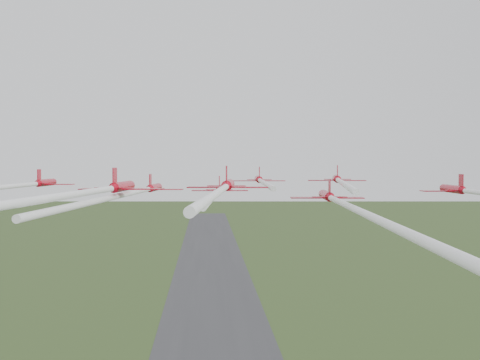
{
  "coord_description": "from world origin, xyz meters",
  "views": [
    {
      "loc": [
        -2.97,
        -101.82,
        55.02
      ],
      "look_at": [
        2.17,
        -2.6,
        52.72
      ],
      "focal_mm": 50.0,
      "sensor_mm": 36.0,
      "label": 1
    }
  ],
  "objects_px": {
    "jet_row2_left": "(134,192)",
    "jet_row2_right": "(340,181)",
    "jet_row4_right": "(344,204)",
    "jet_row4_left": "(104,189)",
    "jet_row3_mid": "(217,192)",
    "jet_trail_solo": "(223,188)",
    "jet_row3_left": "(7,187)",
    "jet_lead": "(261,181)"
  },
  "relations": [
    {
      "from": "jet_row2_left",
      "to": "jet_row2_right",
      "type": "xyz_separation_m",
      "value": [
        28.26,
        0.26,
        1.49
      ]
    },
    {
      "from": "jet_row3_mid",
      "to": "jet_trail_solo",
      "type": "xyz_separation_m",
      "value": [
        0.1,
        -24.35,
        1.33
      ]
    },
    {
      "from": "jet_lead",
      "to": "jet_row2_right",
      "type": "relative_size",
      "value": 0.9
    },
    {
      "from": "jet_trail_solo",
      "to": "jet_row3_mid",
      "type": "bearing_deg",
      "value": 94.7
    },
    {
      "from": "jet_row3_mid",
      "to": "jet_row2_right",
      "type": "bearing_deg",
      "value": 26.46
    },
    {
      "from": "jet_lead",
      "to": "jet_row3_mid",
      "type": "distance_m",
      "value": 22.17
    },
    {
      "from": "jet_row2_left",
      "to": "jet_row2_right",
      "type": "bearing_deg",
      "value": 4.94
    },
    {
      "from": "jet_row2_left",
      "to": "jet_row4_left",
      "type": "height_order",
      "value": "jet_row4_left"
    },
    {
      "from": "jet_row4_right",
      "to": "jet_trail_solo",
      "type": "distance_m",
      "value": 12.23
    },
    {
      "from": "jet_lead",
      "to": "jet_row2_left",
      "type": "bearing_deg",
      "value": -140.63
    },
    {
      "from": "jet_row2_right",
      "to": "jet_row4_left",
      "type": "bearing_deg",
      "value": -137.48
    },
    {
      "from": "jet_row4_right",
      "to": "jet_row3_left",
      "type": "bearing_deg",
      "value": 159.41
    },
    {
      "from": "jet_row2_right",
      "to": "jet_row4_left",
      "type": "xyz_separation_m",
      "value": [
        -29.4,
        -19.15,
        -0.4
      ]
    },
    {
      "from": "jet_lead",
      "to": "jet_trail_solo",
      "type": "bearing_deg",
      "value": -96.46
    },
    {
      "from": "jet_lead",
      "to": "jet_row4_left",
      "type": "xyz_separation_m",
      "value": [
        -19.61,
        -32.72,
        -0.1
      ]
    },
    {
      "from": "jet_row3_left",
      "to": "jet_row4_left",
      "type": "distance_m",
      "value": 15.15
    },
    {
      "from": "jet_row4_right",
      "to": "jet_row4_left",
      "type": "bearing_deg",
      "value": 163.92
    },
    {
      "from": "jet_lead",
      "to": "jet_row3_left",
      "type": "bearing_deg",
      "value": -140.31
    },
    {
      "from": "jet_row3_mid",
      "to": "jet_lead",
      "type": "bearing_deg",
      "value": 73.98
    },
    {
      "from": "jet_row2_right",
      "to": "jet_row2_left",
      "type": "bearing_deg",
      "value": -170.03
    },
    {
      "from": "jet_row2_right",
      "to": "jet_row4_right",
      "type": "height_order",
      "value": "jet_row2_right"
    },
    {
      "from": "jet_row3_left",
      "to": "jet_trail_solo",
      "type": "relative_size",
      "value": 1.38
    },
    {
      "from": "jet_lead",
      "to": "jet_row3_left",
      "type": "relative_size",
      "value": 0.83
    },
    {
      "from": "jet_row2_right",
      "to": "jet_trail_solo",
      "type": "xyz_separation_m",
      "value": [
        -16.95,
        -31.71,
        0.15
      ]
    },
    {
      "from": "jet_row4_left",
      "to": "jet_trail_solo",
      "type": "relative_size",
      "value": 1.02
    },
    {
      "from": "jet_row2_right",
      "to": "jet_row4_right",
      "type": "xyz_separation_m",
      "value": [
        -5.33,
        -28.25,
        -1.48
      ]
    },
    {
      "from": "jet_row2_left",
      "to": "jet_row3_left",
      "type": "height_order",
      "value": "jet_row3_left"
    },
    {
      "from": "jet_row4_left",
      "to": "jet_row2_left",
      "type": "bearing_deg",
      "value": 91.71
    },
    {
      "from": "jet_row4_right",
      "to": "jet_trail_solo",
      "type": "height_order",
      "value": "jet_trail_solo"
    },
    {
      "from": "jet_trail_solo",
      "to": "jet_row2_left",
      "type": "bearing_deg",
      "value": 114.24
    },
    {
      "from": "jet_row3_mid",
      "to": "jet_row4_left",
      "type": "xyz_separation_m",
      "value": [
        -12.34,
        -11.8,
        0.79
      ]
    },
    {
      "from": "jet_row2_left",
      "to": "jet_row2_right",
      "type": "distance_m",
      "value": 28.3
    },
    {
      "from": "jet_lead",
      "to": "jet_row3_left",
      "type": "xyz_separation_m",
      "value": [
        -32.33,
        -24.5,
        -0.04
      ]
    },
    {
      "from": "jet_row4_left",
      "to": "jet_row3_mid",
      "type": "bearing_deg",
      "value": 48.87
    },
    {
      "from": "jet_row2_right",
      "to": "jet_row3_mid",
      "type": "height_order",
      "value": "jet_row2_right"
    },
    {
      "from": "jet_row2_right",
      "to": "jet_trail_solo",
      "type": "relative_size",
      "value": 1.26
    },
    {
      "from": "jet_row2_right",
      "to": "jet_row4_right",
      "type": "relative_size",
      "value": 0.9
    },
    {
      "from": "jet_row4_left",
      "to": "jet_row2_right",
      "type": "bearing_deg",
      "value": 38.26
    },
    {
      "from": "jet_row2_left",
      "to": "jet_row4_right",
      "type": "relative_size",
      "value": 1.08
    },
    {
      "from": "jet_lead",
      "to": "jet_row4_left",
      "type": "distance_m",
      "value": 38.15
    },
    {
      "from": "jet_row3_left",
      "to": "jet_row4_right",
      "type": "relative_size",
      "value": 0.98
    },
    {
      "from": "jet_row3_left",
      "to": "jet_row4_left",
      "type": "bearing_deg",
      "value": -30.75
    }
  ]
}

